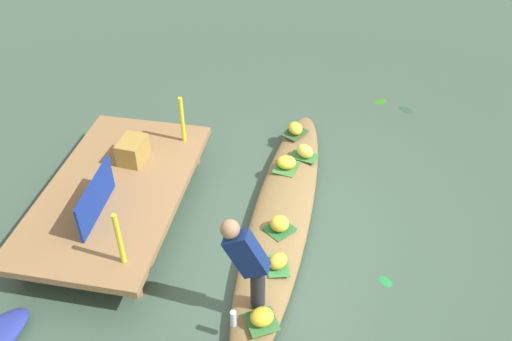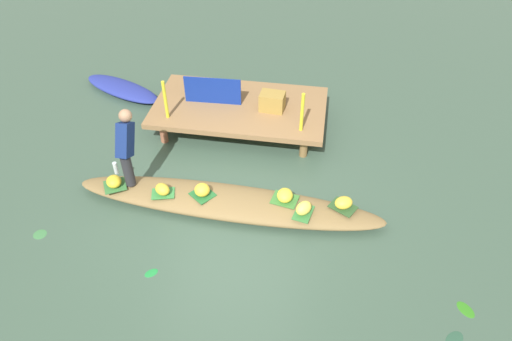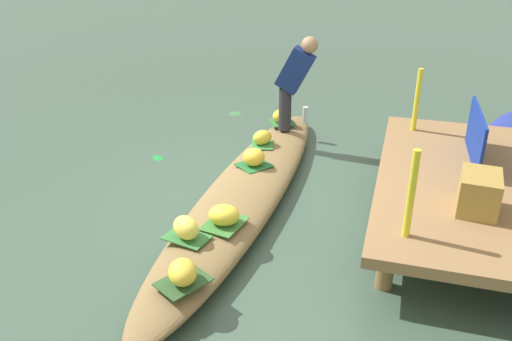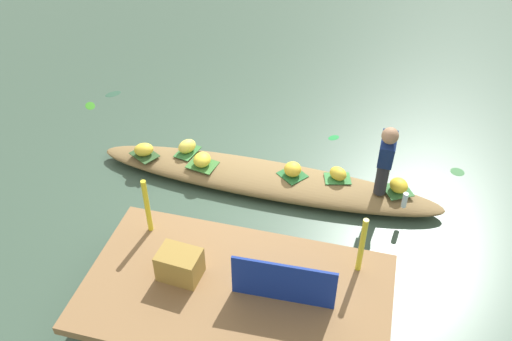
# 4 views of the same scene
# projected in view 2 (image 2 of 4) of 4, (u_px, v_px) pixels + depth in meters

# --- Properties ---
(canal_water) EXTENTS (40.00, 40.00, 0.00)m
(canal_water) POSITION_uv_depth(u_px,v_px,m) (228.00, 208.00, 7.28)
(canal_water) COLOR #3A5343
(canal_water) RESTS_ON ground
(dock_platform) EXTENTS (3.20, 1.80, 0.46)m
(dock_platform) POSITION_uv_depth(u_px,v_px,m) (240.00, 108.00, 8.69)
(dock_platform) COLOR olive
(dock_platform) RESTS_ON ground
(vendor_boat) EXTENTS (4.87, 0.89, 0.25)m
(vendor_boat) POSITION_uv_depth(u_px,v_px,m) (227.00, 202.00, 7.20)
(vendor_boat) COLOR olive
(vendor_boat) RESTS_ON ground
(moored_boat) EXTENTS (2.02, 1.29, 0.19)m
(moored_boat) POSITION_uv_depth(u_px,v_px,m) (122.00, 89.00, 9.79)
(moored_boat) COLOR navy
(moored_boat) RESTS_ON ground
(leaf_mat_0) EXTENTS (0.47, 0.43, 0.01)m
(leaf_mat_0) POSITION_uv_depth(u_px,v_px,m) (343.00, 207.00, 6.94)
(leaf_mat_0) COLOR #2C5028
(leaf_mat_0) RESTS_ON vendor_boat
(banana_bunch_0) EXTENTS (0.34, 0.31, 0.18)m
(banana_bunch_0) POSITION_uv_depth(u_px,v_px,m) (344.00, 203.00, 6.88)
(banana_bunch_0) COLOR yellow
(banana_bunch_0) RESTS_ON vendor_boat
(leaf_mat_1) EXTENTS (0.45, 0.44, 0.01)m
(leaf_mat_1) POSITION_uv_depth(u_px,v_px,m) (115.00, 186.00, 7.29)
(leaf_mat_1) COLOR #356E37
(leaf_mat_1) RESTS_ON vendor_boat
(banana_bunch_1) EXTENTS (0.33, 0.34, 0.18)m
(banana_bunch_1) POSITION_uv_depth(u_px,v_px,m) (114.00, 181.00, 7.23)
(banana_bunch_1) COLOR yellow
(banana_bunch_1) RESTS_ON vendor_boat
(leaf_mat_2) EXTENTS (0.44, 0.38, 0.01)m
(leaf_mat_2) POSITION_uv_depth(u_px,v_px,m) (285.00, 199.00, 7.06)
(leaf_mat_2) COLOR #3B7732
(leaf_mat_2) RESTS_ON vendor_boat
(banana_bunch_2) EXTENTS (0.26, 0.29, 0.18)m
(banana_bunch_2) POSITION_uv_depth(u_px,v_px,m) (285.00, 195.00, 7.00)
(banana_bunch_2) COLOR yellow
(banana_bunch_2) RESTS_ON vendor_boat
(leaf_mat_3) EXTENTS (0.40, 0.33, 0.01)m
(leaf_mat_3) POSITION_uv_depth(u_px,v_px,m) (163.00, 193.00, 7.16)
(leaf_mat_3) COLOR #36803E
(leaf_mat_3) RESTS_ON vendor_boat
(banana_bunch_3) EXTENTS (0.31, 0.30, 0.17)m
(banana_bunch_3) POSITION_uv_depth(u_px,v_px,m) (162.00, 189.00, 7.10)
(banana_bunch_3) COLOR gold
(banana_bunch_3) RESTS_ON vendor_boat
(leaf_mat_4) EXTENTS (0.45, 0.45, 0.01)m
(leaf_mat_4) POSITION_uv_depth(u_px,v_px,m) (203.00, 194.00, 7.14)
(leaf_mat_4) COLOR #256730
(leaf_mat_4) RESTS_ON vendor_boat
(banana_bunch_4) EXTENTS (0.31, 0.31, 0.20)m
(banana_bunch_4) POSITION_uv_depth(u_px,v_px,m) (202.00, 190.00, 7.07)
(banana_bunch_4) COLOR yellow
(banana_bunch_4) RESTS_ON vendor_boat
(leaf_mat_5) EXTENTS (0.32, 0.43, 0.01)m
(leaf_mat_5) POSITION_uv_depth(u_px,v_px,m) (303.00, 213.00, 6.84)
(leaf_mat_5) COLOR #347537
(leaf_mat_5) RESTS_ON vendor_boat
(banana_bunch_5) EXTENTS (0.31, 0.33, 0.20)m
(banana_bunch_5) POSITION_uv_depth(u_px,v_px,m) (304.00, 208.00, 6.78)
(banana_bunch_5) COLOR #F7E255
(banana_bunch_5) RESTS_ON vendor_boat
(vendor_person) EXTENTS (0.20, 0.51, 1.20)m
(vendor_person) POSITION_uv_depth(u_px,v_px,m) (126.00, 145.00, 6.96)
(vendor_person) COLOR #28282D
(vendor_person) RESTS_ON vendor_boat
(water_bottle) EXTENTS (0.07, 0.07, 0.22)m
(water_bottle) POSITION_uv_depth(u_px,v_px,m) (116.00, 168.00, 7.45)
(water_bottle) COLOR silver
(water_bottle) RESTS_ON vendor_boat
(market_banner) EXTENTS (1.06, 0.07, 0.52)m
(market_banner) POSITION_uv_depth(u_px,v_px,m) (213.00, 91.00, 8.54)
(market_banner) COLOR navy
(market_banner) RESTS_ON dock_platform
(railing_post_west) EXTENTS (0.06, 0.06, 0.73)m
(railing_post_west) POSITION_uv_depth(u_px,v_px,m) (165.00, 100.00, 8.11)
(railing_post_west) COLOR yellow
(railing_post_west) RESTS_ON dock_platform
(railing_post_east) EXTENTS (0.06, 0.06, 0.73)m
(railing_post_east) POSITION_uv_depth(u_px,v_px,m) (302.00, 112.00, 7.82)
(railing_post_east) COLOR yellow
(railing_post_east) RESTS_ON dock_platform
(produce_crate) EXTENTS (0.46, 0.35, 0.33)m
(produce_crate) POSITION_uv_depth(u_px,v_px,m) (272.00, 102.00, 8.44)
(produce_crate) COLOR olive
(produce_crate) RESTS_ON dock_platform
(drifting_plant_0) EXTENTS (0.29, 0.31, 0.01)m
(drifting_plant_0) POSITION_uv_depth(u_px,v_px,m) (466.00, 310.00, 5.91)
(drifting_plant_0) COLOR #2E7A1C
(drifting_plant_0) RESTS_ON ground
(drifting_plant_1) EXTENTS (0.22, 0.22, 0.01)m
(drifting_plant_1) POSITION_uv_depth(u_px,v_px,m) (151.00, 273.00, 6.33)
(drifting_plant_1) COLOR #1E8639
(drifting_plant_1) RESTS_ON ground
(drifting_plant_2) EXTENTS (0.31, 0.33, 0.01)m
(drifting_plant_2) POSITION_uv_depth(u_px,v_px,m) (454.00, 340.00, 5.60)
(drifting_plant_2) COLOR #284D38
(drifting_plant_2) RESTS_ON ground
(drifting_plant_3) EXTENTS (0.26, 0.26, 0.01)m
(drifting_plant_3) POSITION_uv_depth(u_px,v_px,m) (40.00, 234.00, 6.86)
(drifting_plant_3) COLOR #3A7641
(drifting_plant_3) RESTS_ON ground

